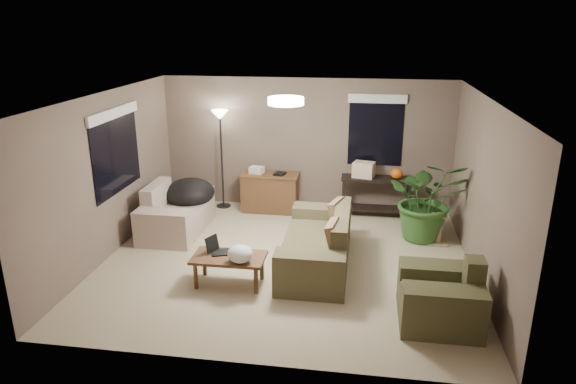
# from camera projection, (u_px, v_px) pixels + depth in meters

# --- Properties ---
(room_shell) EXTENTS (5.50, 5.50, 5.50)m
(room_shell) POSITION_uv_depth(u_px,v_px,m) (286.00, 183.00, 7.45)
(room_shell) COLOR tan
(room_shell) RESTS_ON ground
(main_sofa) EXTENTS (0.95, 2.20, 0.85)m
(main_sofa) POSITION_uv_depth(u_px,v_px,m) (319.00, 246.00, 7.65)
(main_sofa) COLOR #48422B
(main_sofa) RESTS_ON ground
(throw_pillows) EXTENTS (0.36, 1.39, 0.47)m
(throw_pillows) POSITION_uv_depth(u_px,v_px,m) (337.00, 225.00, 7.50)
(throw_pillows) COLOR #8C7251
(throw_pillows) RESTS_ON main_sofa
(loveseat) EXTENTS (0.90, 1.60, 0.85)m
(loveseat) POSITION_uv_depth(u_px,v_px,m) (175.00, 215.00, 8.88)
(loveseat) COLOR #BFB3A3
(loveseat) RESTS_ON ground
(armchair) EXTENTS (0.95, 1.00, 0.85)m
(armchair) POSITION_uv_depth(u_px,v_px,m) (441.00, 299.00, 6.20)
(armchair) COLOR #47462B
(armchair) RESTS_ON ground
(coffee_table) EXTENTS (1.00, 0.55, 0.42)m
(coffee_table) POSITION_uv_depth(u_px,v_px,m) (229.00, 260.00, 7.06)
(coffee_table) COLOR brown
(coffee_table) RESTS_ON ground
(laptop) EXTENTS (0.43, 0.32, 0.24)m
(laptop) POSITION_uv_depth(u_px,v_px,m) (219.00, 248.00, 7.14)
(laptop) COLOR black
(laptop) RESTS_ON coffee_table
(plastic_bag) EXTENTS (0.40, 0.37, 0.24)m
(plastic_bag) POSITION_uv_depth(u_px,v_px,m) (240.00, 254.00, 6.83)
(plastic_bag) COLOR white
(plastic_bag) RESTS_ON coffee_table
(desk) EXTENTS (1.10, 0.50, 0.75)m
(desk) POSITION_uv_depth(u_px,v_px,m) (270.00, 192.00, 9.80)
(desk) COLOR brown
(desk) RESTS_ON ground
(desk_papers) EXTENTS (0.71, 0.30, 0.12)m
(desk_papers) POSITION_uv_depth(u_px,v_px,m) (261.00, 171.00, 9.68)
(desk_papers) COLOR silver
(desk_papers) RESTS_ON desk
(console_table) EXTENTS (1.30, 0.40, 0.75)m
(console_table) POSITION_uv_depth(u_px,v_px,m) (376.00, 194.00, 9.53)
(console_table) COLOR black
(console_table) RESTS_ON ground
(pumpkin) EXTENTS (0.29, 0.29, 0.18)m
(pumpkin) POSITION_uv_depth(u_px,v_px,m) (397.00, 174.00, 9.36)
(pumpkin) COLOR orange
(pumpkin) RESTS_ON console_table
(cardboard_box) EXTENTS (0.43, 0.36, 0.28)m
(cardboard_box) POSITION_uv_depth(u_px,v_px,m) (364.00, 170.00, 9.43)
(cardboard_box) COLOR beige
(cardboard_box) RESTS_ON console_table
(papasan_chair) EXTENTS (1.13, 1.13, 0.80)m
(papasan_chair) POSITION_uv_depth(u_px,v_px,m) (190.00, 197.00, 9.27)
(papasan_chair) COLOR black
(papasan_chair) RESTS_ON ground
(floor_lamp) EXTENTS (0.32, 0.32, 1.91)m
(floor_lamp) POSITION_uv_depth(u_px,v_px,m) (220.00, 127.00, 9.65)
(floor_lamp) COLOR black
(floor_lamp) RESTS_ON ground
(ceiling_fixture) EXTENTS (0.50, 0.50, 0.10)m
(ceiling_fixture) POSITION_uv_depth(u_px,v_px,m) (286.00, 101.00, 7.07)
(ceiling_fixture) COLOR white
(ceiling_fixture) RESTS_ON room_shell
(houseplant) EXTENTS (1.26, 1.41, 1.10)m
(houseplant) POSITION_uv_depth(u_px,v_px,m) (427.00, 208.00, 8.49)
(houseplant) COLOR #2D5923
(houseplant) RESTS_ON ground
(cat_scratching_post) EXTENTS (0.32, 0.32, 0.50)m
(cat_scratching_post) POSITION_uv_depth(u_px,v_px,m) (438.00, 231.00, 8.41)
(cat_scratching_post) COLOR tan
(cat_scratching_post) RESTS_ON ground
(window_left) EXTENTS (0.05, 1.56, 1.33)m
(window_left) POSITION_uv_depth(u_px,v_px,m) (115.00, 137.00, 7.94)
(window_left) COLOR black
(window_left) RESTS_ON room_shell
(window_back) EXTENTS (1.06, 0.05, 1.33)m
(window_back) POSITION_uv_depth(u_px,v_px,m) (376.00, 118.00, 9.41)
(window_back) COLOR black
(window_back) RESTS_ON room_shell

